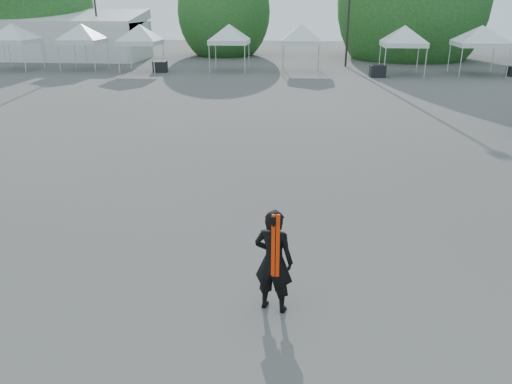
# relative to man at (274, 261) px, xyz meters

# --- Properties ---
(ground) EXTENTS (120.00, 120.00, 0.00)m
(ground) POSITION_rel_man_xyz_m (0.43, 2.10, -0.90)
(ground) COLOR #474442
(ground) RESTS_ON ground
(marquee) EXTENTS (15.00, 6.25, 4.23)m
(marquee) POSITION_rel_man_xyz_m (-21.57, 37.10, 1.07)
(marquee) COLOR silver
(marquee) RESTS_ON ground
(tree_far_w) EXTENTS (4.80, 4.80, 7.30)m
(tree_far_w) POSITION_rel_man_xyz_m (-25.57, 40.10, 3.64)
(tree_far_w) COLOR #382314
(tree_far_w) RESTS_ON ground
(tree_mid_w) EXTENTS (4.16, 4.16, 6.33)m
(tree_mid_w) POSITION_rel_man_xyz_m (-7.57, 42.10, 3.03)
(tree_mid_w) COLOR #382314
(tree_mid_w) RESTS_ON ground
(tree_mid_e) EXTENTS (5.12, 5.12, 7.79)m
(tree_mid_e) POSITION_rel_man_xyz_m (9.43, 41.10, 3.94)
(tree_mid_e) COLOR #382314
(tree_mid_e) RESTS_ON ground
(tent_a) EXTENTS (4.16, 4.16, 3.88)m
(tent_a) POSITION_rel_man_xyz_m (-21.39, 29.52, 2.16)
(tent_a) COLOR silver
(tent_a) RESTS_ON ground
(tent_b) EXTENTS (4.06, 4.06, 3.88)m
(tent_b) POSITION_rel_man_xyz_m (-16.34, 30.09, 2.16)
(tent_b) COLOR silver
(tent_b) RESTS_ON ground
(tent_c) EXTENTS (3.89, 3.89, 3.88)m
(tent_c) POSITION_rel_man_xyz_m (-11.62, 29.28, 2.16)
(tent_c) COLOR silver
(tent_c) RESTS_ON ground
(tent_d) EXTENTS (3.91, 3.91, 3.88)m
(tent_d) POSITION_rel_man_xyz_m (-5.32, 30.44, 2.16)
(tent_d) COLOR silver
(tent_d) RESTS_ON ground
(tent_e) EXTENTS (3.96, 3.96, 3.88)m
(tent_e) POSITION_rel_man_xyz_m (-0.11, 30.58, 2.16)
(tent_e) COLOR silver
(tent_e) RESTS_ON ground
(tent_f) EXTENTS (4.09, 4.09, 3.88)m
(tent_f) POSITION_rel_man_xyz_m (6.96, 29.53, 2.16)
(tent_f) COLOR silver
(tent_f) RESTS_ON ground
(tent_g) EXTENTS (4.63, 4.63, 3.88)m
(tent_g) POSITION_rel_man_xyz_m (12.24, 30.14, 2.16)
(tent_g) COLOR silver
(tent_g) RESTS_ON ground
(man) EXTENTS (0.74, 0.59, 1.79)m
(man) POSITION_rel_man_xyz_m (0.00, 0.00, 0.00)
(man) COLOR black
(man) RESTS_ON ground
(crate_west) EXTENTS (1.06, 0.86, 0.77)m
(crate_west) POSITION_rel_man_xyz_m (-10.28, 29.22, -0.51)
(crate_west) COLOR black
(crate_west) RESTS_ON ground
(crate_mid) EXTENTS (1.07, 0.86, 0.79)m
(crate_mid) POSITION_rel_man_xyz_m (5.18, 28.19, -0.50)
(crate_mid) COLOR black
(crate_mid) RESTS_ON ground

